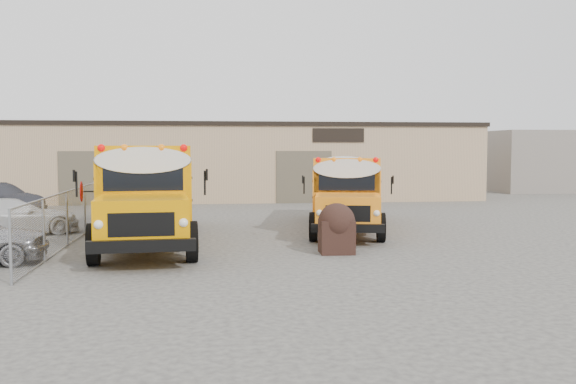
{
  "coord_description": "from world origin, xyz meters",
  "views": [
    {
      "loc": [
        -1.45,
        -21.34,
        3.21
      ],
      "look_at": [
        1.39,
        1.49,
        1.6
      ],
      "focal_mm": 40.0,
      "sensor_mm": 36.0,
      "label": 1
    }
  ],
  "objects": [
    {
      "name": "tarp_bundle",
      "position": [
        2.39,
        -2.42,
        0.78
      ],
      "size": [
        1.12,
        1.12,
        1.53
      ],
      "color": "black",
      "rests_on": "ground"
    },
    {
      "name": "warehouse",
      "position": [
        -0.0,
        19.99,
        2.37
      ],
      "size": [
        30.2,
        10.2,
        4.67
      ],
      "color": "tan",
      "rests_on": "ground"
    },
    {
      "name": "distant_building_right",
      "position": [
        24.0,
        24.0,
        2.2
      ],
      "size": [
        10.0,
        8.0,
        4.4
      ],
      "primitive_type": "cube",
      "color": "gray",
      "rests_on": "ground"
    },
    {
      "name": "chainlink_fence",
      "position": [
        -6.0,
        3.0,
        0.9
      ],
      "size": [
        0.07,
        18.07,
        1.81
      ],
      "color": "gray",
      "rests_on": "ground"
    },
    {
      "name": "car_white",
      "position": [
        -8.57,
        2.98,
        0.68
      ],
      "size": [
        5.03,
        3.6,
        1.35
      ],
      "primitive_type": "imported",
      "rotation": [
        0.0,
        0.0,
        1.98
      ],
      "color": "silver",
      "rests_on": "ground"
    },
    {
      "name": "school_bus_left",
      "position": [
        -4.06,
        8.0,
        1.91
      ],
      "size": [
        3.61,
        11.44,
        3.3
      ],
      "color": "orange",
      "rests_on": "ground"
    },
    {
      "name": "school_bus_right",
      "position": [
        5.14,
        9.68,
        1.66
      ],
      "size": [
        4.21,
        10.05,
        2.86
      ],
      "color": "orange",
      "rests_on": "ground"
    },
    {
      "name": "ground",
      "position": [
        0.0,
        0.0,
        0.0
      ],
      "size": [
        120.0,
        120.0,
        0.0
      ],
      "primitive_type": "plane",
      "color": "#3F3D3A",
      "rests_on": "ground"
    }
  ]
}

